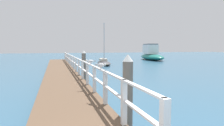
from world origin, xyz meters
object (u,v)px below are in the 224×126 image
Objects in this scene: dock_piling_near at (128,92)px; boat_1 at (151,54)px; seagull_foreground at (101,65)px; seagull_background at (90,61)px; boat_2 at (104,62)px; dock_piling_far at (84,66)px.

dock_piling_near is 30.37m from boat_1.
seagull_background is at bearing -129.37° from seagull_foreground.
dock_piling_near is 1.65m from seagull_foreground.
seagull_background is 0.09× the size of boat_2.
dock_piling_far is 11.97m from boat_2.
seagull_background is at bearing -94.97° from dock_piling_far.
seagull_foreground is 1.89m from seagull_background.
dock_piling_far is 0.38× the size of boat_2.
dock_piling_far is at bearing -120.84° from boat_1.
boat_1 is at bearing 59.41° from dock_piling_near.
boat_2 reaches higher than dock_piling_near.
dock_piling_near is 0.23× the size of boat_1.
seagull_foreground is at bearing 79.23° from boat_2.
seagull_foreground is 18.16m from boat_2.
seagull_foreground is 29.32m from boat_1.
boat_1 is 13.25m from boat_2.
dock_piling_far is 0.23× the size of boat_1.
boat_1 is at bearing -162.47° from seagull_foreground.
dock_piling_near is 3.45m from seagull_background.
dock_piling_near is 5.32× the size of seagull_foreground.
seagull_background is 27.75m from boat_1.
seagull_background is 16.35m from boat_2.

